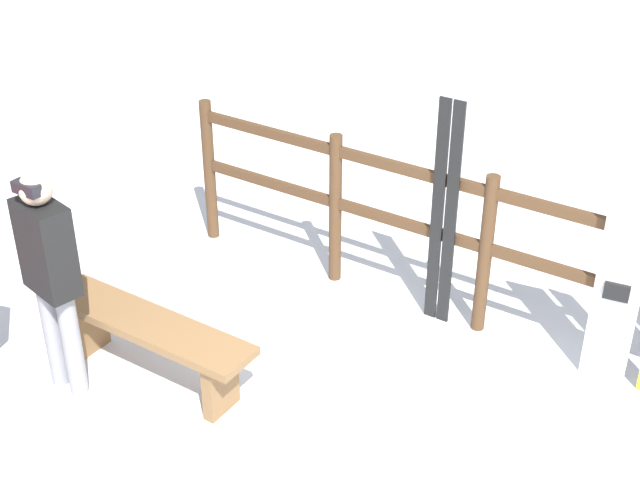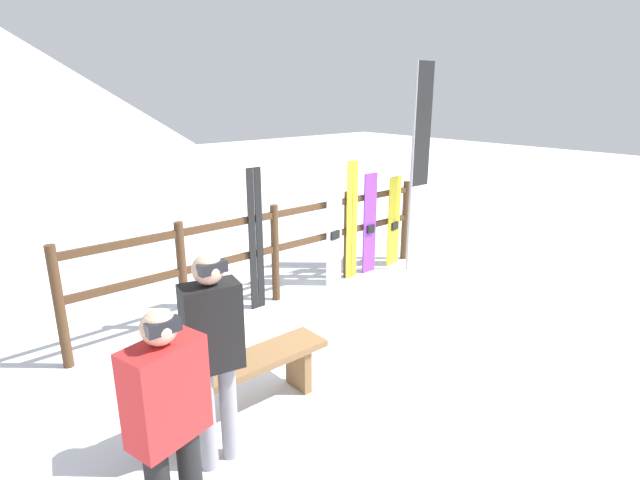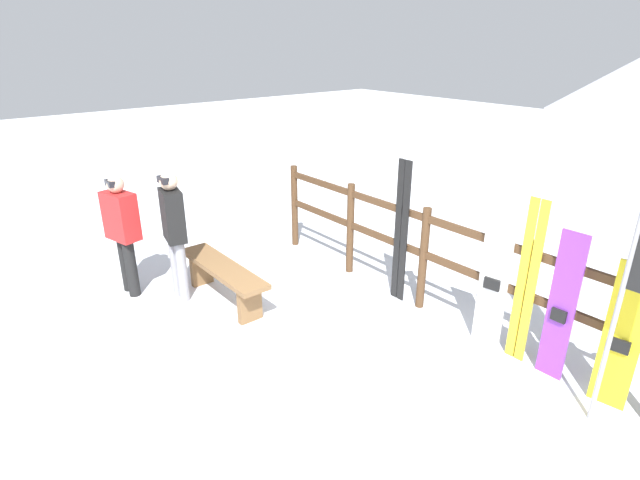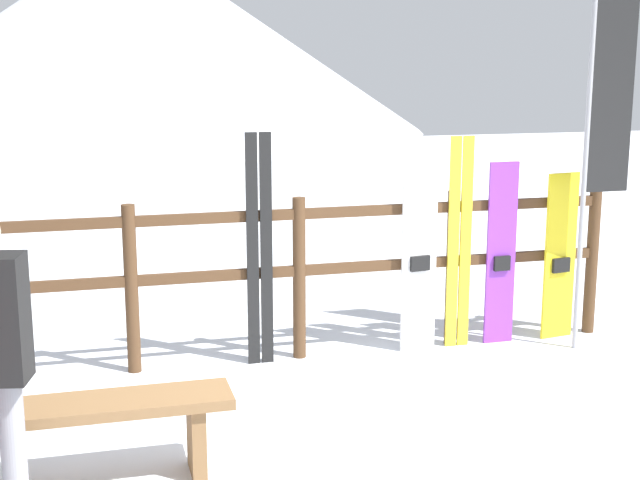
{
  "view_description": "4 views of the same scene",
  "coord_description": "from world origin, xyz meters",
  "px_view_note": "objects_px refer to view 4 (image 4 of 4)",
  "views": [
    {
      "loc": [
        1.99,
        -3.3,
        3.93
      ],
      "look_at": [
        -0.73,
        0.87,
        1.03
      ],
      "focal_mm": 50.0,
      "sensor_mm": 36.0,
      "label": 1
    },
    {
      "loc": [
        -3.49,
        -3.05,
        2.64
      ],
      "look_at": [
        -0.09,
        0.92,
        1.06
      ],
      "focal_mm": 28.0,
      "sensor_mm": 36.0,
      "label": 2
    },
    {
      "loc": [
        3.36,
        -2.41,
        3.06
      ],
      "look_at": [
        -0.75,
        0.95,
        0.88
      ],
      "focal_mm": 28.0,
      "sensor_mm": 36.0,
      "label": 3
    },
    {
      "loc": [
        -1.56,
        -4.56,
        2.32
      ],
      "look_at": [
        -0.02,
        1.19,
        1.08
      ],
      "focal_mm": 50.0,
      "sensor_mm": 36.0,
      "label": 4
    }
  ],
  "objects_px": {
    "snowboard_white": "(419,253)",
    "snowboard_yellow": "(560,257)",
    "bench": "(85,423)",
    "snowboard_purple": "(501,254)",
    "rental_flag": "(602,111)",
    "ski_pair_black": "(259,250)",
    "ski_pair_yellow": "(459,243)"
  },
  "relations": [
    {
      "from": "snowboard_yellow",
      "to": "snowboard_purple",
      "type": "bearing_deg",
      "value": 179.99
    },
    {
      "from": "snowboard_white",
      "to": "bench",
      "type": "bearing_deg",
      "value": -146.41
    },
    {
      "from": "ski_pair_black",
      "to": "ski_pair_yellow",
      "type": "height_order",
      "value": "ski_pair_black"
    },
    {
      "from": "snowboard_white",
      "to": "rental_flag",
      "type": "height_order",
      "value": "rental_flag"
    },
    {
      "from": "snowboard_white",
      "to": "snowboard_yellow",
      "type": "height_order",
      "value": "snowboard_white"
    },
    {
      "from": "bench",
      "to": "snowboard_yellow",
      "type": "bearing_deg",
      "value": 24.15
    },
    {
      "from": "snowboard_white",
      "to": "rental_flag",
      "type": "xyz_separation_m",
      "value": [
        1.36,
        -0.3,
        1.11
      ]
    },
    {
      "from": "snowboard_white",
      "to": "snowboard_purple",
      "type": "bearing_deg",
      "value": -0.01
    },
    {
      "from": "snowboard_white",
      "to": "snowboard_yellow",
      "type": "xyz_separation_m",
      "value": [
        1.24,
        -0.0,
        -0.1
      ]
    },
    {
      "from": "snowboard_purple",
      "to": "snowboard_yellow",
      "type": "xyz_separation_m",
      "value": [
        0.54,
        -0.0,
        -0.05
      ]
    },
    {
      "from": "snowboard_purple",
      "to": "snowboard_yellow",
      "type": "height_order",
      "value": "snowboard_purple"
    },
    {
      "from": "snowboard_white",
      "to": "rental_flag",
      "type": "distance_m",
      "value": 1.78
    },
    {
      "from": "snowboard_white",
      "to": "ski_pair_yellow",
      "type": "distance_m",
      "value": 0.35
    },
    {
      "from": "snowboard_purple",
      "to": "rental_flag",
      "type": "height_order",
      "value": "rental_flag"
    },
    {
      "from": "snowboard_white",
      "to": "rental_flag",
      "type": "bearing_deg",
      "value": -12.27
    },
    {
      "from": "snowboard_purple",
      "to": "rental_flag",
      "type": "bearing_deg",
      "value": -24.32
    },
    {
      "from": "snowboard_white",
      "to": "snowboard_yellow",
      "type": "distance_m",
      "value": 1.25
    },
    {
      "from": "ski_pair_yellow",
      "to": "rental_flag",
      "type": "distance_m",
      "value": 1.49
    },
    {
      "from": "snowboard_purple",
      "to": "rental_flag",
      "type": "xyz_separation_m",
      "value": [
        0.66,
        -0.3,
        1.16
      ]
    },
    {
      "from": "bench",
      "to": "ski_pair_black",
      "type": "height_order",
      "value": "ski_pair_black"
    },
    {
      "from": "ski_pair_black",
      "to": "snowboard_yellow",
      "type": "distance_m",
      "value": 2.53
    },
    {
      "from": "bench",
      "to": "ski_pair_yellow",
      "type": "relative_size",
      "value": 0.93
    },
    {
      "from": "ski_pair_yellow",
      "to": "rental_flag",
      "type": "height_order",
      "value": "rental_flag"
    },
    {
      "from": "ski_pair_black",
      "to": "rental_flag",
      "type": "bearing_deg",
      "value": -6.48
    },
    {
      "from": "bench",
      "to": "snowboard_yellow",
      "type": "relative_size",
      "value": 1.15
    },
    {
      "from": "ski_pair_black",
      "to": "ski_pair_yellow",
      "type": "xyz_separation_m",
      "value": [
        1.62,
        0.0,
        -0.03
      ]
    },
    {
      "from": "ski_pair_yellow",
      "to": "rental_flag",
      "type": "bearing_deg",
      "value": -16.36
    },
    {
      "from": "bench",
      "to": "snowboard_white",
      "type": "relative_size",
      "value": 1.01
    },
    {
      "from": "snowboard_purple",
      "to": "rental_flag",
      "type": "relative_size",
      "value": 0.49
    },
    {
      "from": "ski_pair_black",
      "to": "snowboard_yellow",
      "type": "height_order",
      "value": "ski_pair_black"
    },
    {
      "from": "bench",
      "to": "snowboard_purple",
      "type": "distance_m",
      "value": 3.73
    },
    {
      "from": "bench",
      "to": "ski_pair_black",
      "type": "xyz_separation_m",
      "value": [
        1.31,
        1.72,
        0.52
      ]
    }
  ]
}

